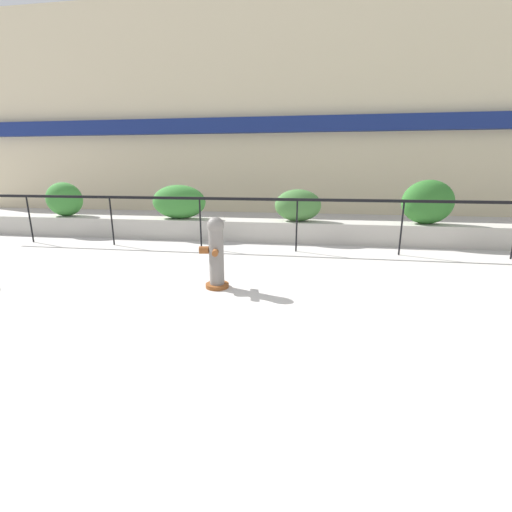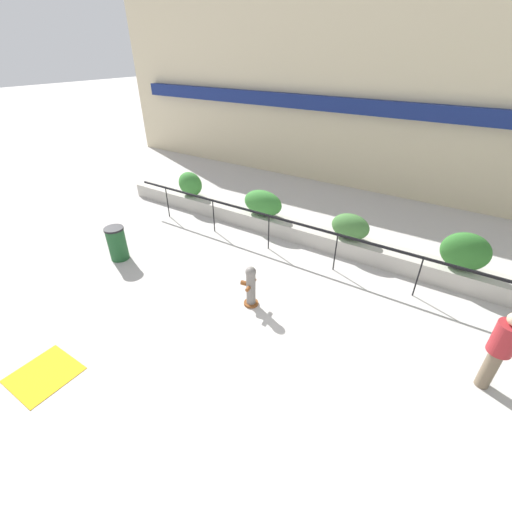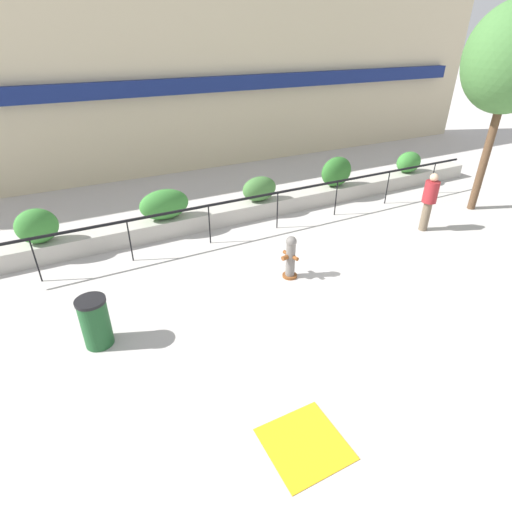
{
  "view_description": "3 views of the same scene",
  "coord_description": "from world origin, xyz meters",
  "px_view_note": "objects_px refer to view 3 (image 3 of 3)",
  "views": [
    {
      "loc": [
        0.23,
        -2.42,
        1.77
      ],
      "look_at": [
        -0.54,
        2.61,
        0.46
      ],
      "focal_mm": 24.0,
      "sensor_mm": 36.0,
      "label": 1
    },
    {
      "loc": [
        2.56,
        -3.01,
        5.41
      ],
      "look_at": [
        -1.81,
        3.68,
        0.47
      ],
      "focal_mm": 24.0,
      "sensor_mm": 36.0,
      "label": 2
    },
    {
      "loc": [
        -5.56,
        -4.5,
        5.17
      ],
      "look_at": [
        -1.8,
        2.78,
        0.55
      ],
      "focal_mm": 28.0,
      "sensor_mm": 36.0,
      "label": 3
    }
  ],
  "objects_px": {
    "hedge_bush_1": "(164,204)",
    "hedge_bush_4": "(409,162)",
    "hedge_bush_3": "(336,172)",
    "fire_hydrant": "(290,257)",
    "hedge_bush_0": "(37,226)",
    "hedge_bush_2": "(259,189)",
    "trash_bin": "(95,322)",
    "pedestrian": "(429,199)"
  },
  "relations": [
    {
      "from": "hedge_bush_3",
      "to": "hedge_bush_4",
      "type": "distance_m",
      "value": 3.38
    },
    {
      "from": "hedge_bush_0",
      "to": "fire_hydrant",
      "type": "height_order",
      "value": "hedge_bush_0"
    },
    {
      "from": "hedge_bush_1",
      "to": "hedge_bush_3",
      "type": "distance_m",
      "value": 5.99
    },
    {
      "from": "hedge_bush_3",
      "to": "fire_hydrant",
      "type": "distance_m",
      "value": 5.45
    },
    {
      "from": "fire_hydrant",
      "to": "trash_bin",
      "type": "bearing_deg",
      "value": -175.31
    },
    {
      "from": "pedestrian",
      "to": "trash_bin",
      "type": "xyz_separation_m",
      "value": [
        -9.34,
        -0.78,
        -0.48
      ]
    },
    {
      "from": "hedge_bush_3",
      "to": "pedestrian",
      "type": "relative_size",
      "value": 0.67
    },
    {
      "from": "hedge_bush_3",
      "to": "hedge_bush_4",
      "type": "relative_size",
      "value": 1.14
    },
    {
      "from": "hedge_bush_1",
      "to": "fire_hydrant",
      "type": "height_order",
      "value": "hedge_bush_1"
    },
    {
      "from": "hedge_bush_3",
      "to": "hedge_bush_4",
      "type": "xyz_separation_m",
      "value": [
        3.38,
        0.0,
        -0.12
      ]
    },
    {
      "from": "hedge_bush_3",
      "to": "fire_hydrant",
      "type": "relative_size",
      "value": 1.07
    },
    {
      "from": "hedge_bush_2",
      "to": "fire_hydrant",
      "type": "height_order",
      "value": "hedge_bush_2"
    },
    {
      "from": "hedge_bush_0",
      "to": "pedestrian",
      "type": "bearing_deg",
      "value": -17.65
    },
    {
      "from": "hedge_bush_4",
      "to": "fire_hydrant",
      "type": "relative_size",
      "value": 0.93
    },
    {
      "from": "hedge_bush_1",
      "to": "trash_bin",
      "type": "distance_m",
      "value": 4.72
    },
    {
      "from": "fire_hydrant",
      "to": "pedestrian",
      "type": "relative_size",
      "value": 0.62
    },
    {
      "from": "hedge_bush_0",
      "to": "hedge_bush_2",
      "type": "distance_m",
      "value": 6.26
    },
    {
      "from": "hedge_bush_1",
      "to": "trash_bin",
      "type": "relative_size",
      "value": 1.38
    },
    {
      "from": "hedge_bush_0",
      "to": "hedge_bush_1",
      "type": "xyz_separation_m",
      "value": [
        3.23,
        0.0,
        -0.02
      ]
    },
    {
      "from": "hedge_bush_3",
      "to": "fire_hydrant",
      "type": "bearing_deg",
      "value": -138.12
    },
    {
      "from": "hedge_bush_4",
      "to": "hedge_bush_2",
      "type": "bearing_deg",
      "value": 180.0
    },
    {
      "from": "hedge_bush_4",
      "to": "hedge_bush_3",
      "type": "bearing_deg",
      "value": 180.0
    },
    {
      "from": "hedge_bush_1",
      "to": "hedge_bush_3",
      "type": "height_order",
      "value": "hedge_bush_3"
    },
    {
      "from": "hedge_bush_4",
      "to": "pedestrian",
      "type": "height_order",
      "value": "pedestrian"
    },
    {
      "from": "hedge_bush_4",
      "to": "hedge_bush_0",
      "type": "bearing_deg",
      "value": 180.0
    },
    {
      "from": "hedge_bush_0",
      "to": "hedge_bush_4",
      "type": "distance_m",
      "value": 12.6
    },
    {
      "from": "hedge_bush_2",
      "to": "pedestrian",
      "type": "distance_m",
      "value": 5.0
    },
    {
      "from": "hedge_bush_4",
      "to": "fire_hydrant",
      "type": "xyz_separation_m",
      "value": [
        -7.42,
        -3.63,
        -0.33
      ]
    },
    {
      "from": "hedge_bush_3",
      "to": "hedge_bush_2",
      "type": "bearing_deg",
      "value": 180.0
    },
    {
      "from": "hedge_bush_2",
      "to": "fire_hydrant",
      "type": "relative_size",
      "value": 1.04
    },
    {
      "from": "fire_hydrant",
      "to": "hedge_bush_3",
      "type": "bearing_deg",
      "value": 41.88
    },
    {
      "from": "pedestrian",
      "to": "fire_hydrant",
      "type": "bearing_deg",
      "value": -175.15
    },
    {
      "from": "hedge_bush_1",
      "to": "hedge_bush_2",
      "type": "distance_m",
      "value": 3.03
    },
    {
      "from": "fire_hydrant",
      "to": "pedestrian",
      "type": "bearing_deg",
      "value": 4.85
    },
    {
      "from": "hedge_bush_1",
      "to": "hedge_bush_2",
      "type": "bearing_deg",
      "value": 0.0
    },
    {
      "from": "hedge_bush_4",
      "to": "hedge_bush_1",
      "type": "bearing_deg",
      "value": 180.0
    },
    {
      "from": "fire_hydrant",
      "to": "hedge_bush_4",
      "type": "bearing_deg",
      "value": 26.04
    },
    {
      "from": "hedge_bush_3",
      "to": "hedge_bush_0",
      "type": "bearing_deg",
      "value": 180.0
    },
    {
      "from": "hedge_bush_2",
      "to": "trash_bin",
      "type": "distance_m",
      "value": 6.82
    },
    {
      "from": "hedge_bush_1",
      "to": "hedge_bush_4",
      "type": "distance_m",
      "value": 9.37
    },
    {
      "from": "hedge_bush_0",
      "to": "trash_bin",
      "type": "distance_m",
      "value": 4.08
    },
    {
      "from": "fire_hydrant",
      "to": "trash_bin",
      "type": "relative_size",
      "value": 1.07
    }
  ]
}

